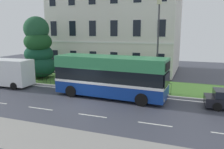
% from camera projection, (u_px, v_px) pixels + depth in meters
% --- Properties ---
extents(ground_plane, '(60.00, 56.00, 0.18)m').
position_uv_depth(ground_plane, '(84.00, 100.00, 17.86)').
color(ground_plane, '#3D3F4B').
extents(georgian_townhouse, '(16.14, 11.03, 13.07)m').
position_uv_depth(georgian_townhouse, '(118.00, 21.00, 30.74)').
color(georgian_townhouse, silver).
rests_on(georgian_townhouse, ground_plane).
extents(iron_verge_railing, '(16.76, 0.04, 0.97)m').
position_uv_depth(iron_verge_railing, '(81.00, 81.00, 21.53)').
color(iron_verge_railing, black).
rests_on(iron_verge_railing, ground_plane).
extents(evergreen_tree, '(3.51, 3.51, 6.76)m').
position_uv_depth(evergreen_tree, '(39.00, 51.00, 25.12)').
color(evergreen_tree, '#423328').
rests_on(evergreen_tree, ground_plane).
extents(single_decker_bus, '(9.20, 3.08, 3.34)m').
position_uv_depth(single_decker_bus, '(110.00, 76.00, 18.31)').
color(single_decker_bus, navy).
rests_on(single_decker_bus, ground_plane).
extents(white_panel_van, '(5.37, 2.33, 2.64)m').
position_uv_depth(white_panel_van, '(8.00, 73.00, 22.03)').
color(white_panel_van, white).
rests_on(white_panel_van, ground_plane).
extents(street_lamp_post, '(0.36, 0.24, 7.69)m').
position_uv_depth(street_lamp_post, '(158.00, 42.00, 18.84)').
color(street_lamp_post, '#333338').
rests_on(street_lamp_post, ground_plane).
extents(litter_bin, '(0.51, 0.51, 1.15)m').
position_uv_depth(litter_bin, '(89.00, 80.00, 21.74)').
color(litter_bin, '#23472D').
rests_on(litter_bin, ground_plane).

